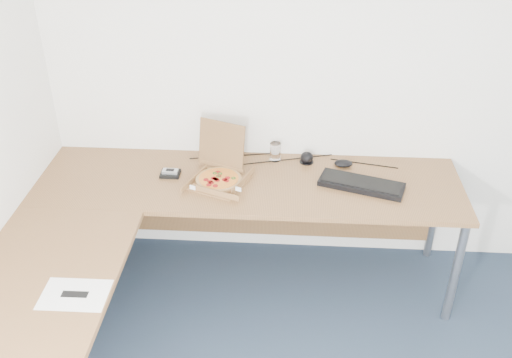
# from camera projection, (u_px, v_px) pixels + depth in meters

# --- Properties ---
(room_shell) EXTENTS (3.50, 3.50, 2.50)m
(room_shell) POSITION_uv_depth(u_px,v_px,m) (365.00, 274.00, 1.95)
(room_shell) COLOR white
(room_shell) RESTS_ON ground
(desk) EXTENTS (2.50, 2.20, 0.73)m
(desk) POSITION_uv_depth(u_px,v_px,m) (182.00, 226.00, 3.11)
(desk) COLOR brown
(desk) RESTS_ON ground
(pizza_box) EXTENTS (0.30, 0.35, 0.30)m
(pizza_box) POSITION_uv_depth(u_px,v_px,m) (219.00, 176.00, 3.42)
(pizza_box) COLOR olive
(pizza_box) RESTS_ON desk
(drinking_glass) EXTENTS (0.07, 0.07, 0.12)m
(drinking_glass) POSITION_uv_depth(u_px,v_px,m) (275.00, 152.00, 3.62)
(drinking_glass) COLOR white
(drinking_glass) RESTS_ON desk
(keyboard) EXTENTS (0.51, 0.31, 0.03)m
(keyboard) POSITION_uv_depth(u_px,v_px,m) (361.00, 184.00, 3.38)
(keyboard) COLOR black
(keyboard) RESTS_ON desk
(mouse) EXTENTS (0.12, 0.09, 0.04)m
(mouse) POSITION_uv_depth(u_px,v_px,m) (343.00, 163.00, 3.58)
(mouse) COLOR black
(mouse) RESTS_ON desk
(wallet) EXTENTS (0.11, 0.10, 0.02)m
(wallet) POSITION_uv_depth(u_px,v_px,m) (170.00, 174.00, 3.49)
(wallet) COLOR black
(wallet) RESTS_ON desk
(phone) EXTENTS (0.09, 0.05, 0.02)m
(phone) POSITION_uv_depth(u_px,v_px,m) (170.00, 171.00, 3.48)
(phone) COLOR #B2B5BA
(phone) RESTS_ON wallet
(paper_sheet) EXTENTS (0.30, 0.21, 0.00)m
(paper_sheet) POSITION_uv_depth(u_px,v_px,m) (75.00, 294.00, 2.61)
(paper_sheet) COLOR white
(paper_sheet) RESTS_ON desk
(dome_speaker) EXTENTS (0.09, 0.09, 0.07)m
(dome_speaker) POSITION_uv_depth(u_px,v_px,m) (307.00, 157.00, 3.61)
(dome_speaker) COLOR black
(dome_speaker) RESTS_ON desk
(cable_bundle) EXTENTS (0.62, 0.13, 0.01)m
(cable_bundle) POSITION_uv_depth(u_px,v_px,m) (288.00, 159.00, 3.65)
(cable_bundle) COLOR black
(cable_bundle) RESTS_ON desk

